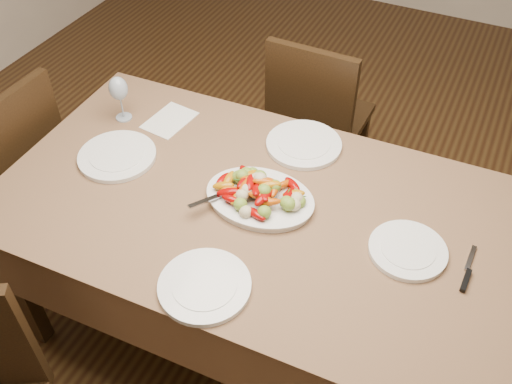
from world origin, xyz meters
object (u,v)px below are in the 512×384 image
object	(u,v)px
dining_table	(256,272)
plate_left	(117,156)
plate_near	(205,286)
serving_platter	(260,199)
plate_right	(408,250)
chair_left	(5,174)
plate_far	(304,145)
wine_glass	(120,97)
chair_far	(321,117)

from	to	relation	value
dining_table	plate_left	distance (m)	0.70
plate_near	serving_platter	bearing A→B (deg)	91.04
plate_right	plate_near	world-z (taller)	same
serving_platter	plate_near	distance (m)	0.41
serving_platter	plate_near	size ratio (longest dim) A/B	1.32
plate_left	plate_near	xyz separation A→B (m)	(0.60, -0.38, 0.00)
chair_left	plate_left	bearing A→B (deg)	95.73
plate_far	plate_near	xyz separation A→B (m)	(-0.02, -0.76, 0.00)
chair_left	plate_near	distance (m)	1.30
plate_left	plate_right	distance (m)	1.11
serving_platter	plate_near	world-z (taller)	serving_platter
plate_far	wine_glass	world-z (taller)	wine_glass
serving_platter	wine_glass	size ratio (longest dim) A/B	1.83
serving_platter	wine_glass	bearing A→B (deg)	164.50
chair_left	plate_near	bearing A→B (deg)	75.62
plate_right	chair_left	bearing A→B (deg)	-177.48
plate_right	plate_near	size ratio (longest dim) A/B	0.88
serving_platter	wine_glass	distance (m)	0.75
dining_table	serving_platter	xyz separation A→B (m)	(0.01, 0.02, 0.39)
plate_far	wine_glass	xyz separation A→B (m)	(-0.74, -0.15, 0.09)
plate_right	chair_far	bearing A→B (deg)	124.19
plate_far	plate_right	bearing A→B (deg)	-34.87
serving_platter	dining_table	bearing A→B (deg)	-108.27
chair_left	wine_glass	xyz separation A→B (m)	(0.50, 0.28, 0.39)
plate_near	plate_right	bearing A→B (deg)	38.04
dining_table	wine_glass	distance (m)	0.88
dining_table	plate_right	bearing A→B (deg)	1.94
chair_left	plate_left	distance (m)	0.69
plate_left	dining_table	bearing A→B (deg)	0.33
plate_left	plate_near	distance (m)	0.71
chair_far	serving_platter	bearing A→B (deg)	97.34
chair_far	chair_left	distance (m)	1.49
dining_table	plate_far	world-z (taller)	plate_far
dining_table	plate_near	distance (m)	0.55
plate_near	wine_glass	world-z (taller)	wine_glass
chair_left	wine_glass	bearing A→B (deg)	119.55
chair_left	plate_far	distance (m)	1.34
dining_table	chair_far	xyz separation A→B (m)	(-0.09, 0.94, 0.10)
plate_far	plate_near	bearing A→B (deg)	-91.15
plate_left	plate_far	bearing A→B (deg)	31.29
plate_near	chair_left	bearing A→B (deg)	164.94
chair_far	plate_right	xyz separation A→B (m)	(0.63, -0.92, 0.29)
dining_table	plate_left	bearing A→B (deg)	-179.67
serving_platter	plate_right	world-z (taller)	serving_platter
plate_far	plate_near	distance (m)	0.76
chair_left	plate_near	size ratio (longest dim) A/B	3.34
plate_right	wine_glass	xyz separation A→B (m)	(-1.24, 0.20, 0.09)
dining_table	plate_right	world-z (taller)	plate_right
chair_far	serving_platter	size ratio (longest dim) A/B	2.53
dining_table	serving_platter	size ratio (longest dim) A/B	4.90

